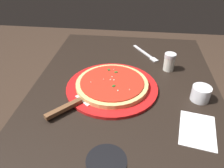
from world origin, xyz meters
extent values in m
cube|color=black|center=(-0.41, -0.27, 0.36)|extent=(0.06, 0.06, 0.72)
cube|color=black|center=(-0.41, 0.27, 0.36)|extent=(0.06, 0.06, 0.72)
cube|color=black|center=(0.00, 0.00, 0.74)|extent=(0.96, 0.69, 0.03)
cylinder|color=red|center=(0.01, -0.05, 0.76)|extent=(0.34, 0.34, 0.01)
cylinder|color=#DBB26B|center=(0.01, -0.05, 0.77)|extent=(0.26, 0.26, 0.02)
cylinder|color=red|center=(0.01, -0.05, 0.78)|extent=(0.23, 0.23, 0.00)
sphere|color=#EFEACC|center=(0.00, -0.05, 0.79)|extent=(0.00, 0.00, 0.00)
sphere|color=#EFEACC|center=(0.00, -0.04, 0.79)|extent=(0.00, 0.00, 0.00)
sphere|color=#EFEACC|center=(0.05, 0.02, 0.79)|extent=(0.00, 0.00, 0.00)
sphere|color=#EFEACC|center=(0.00, -0.08, 0.79)|extent=(0.00, 0.00, 0.00)
sphere|color=#EFEACC|center=(-0.08, -0.05, 0.79)|extent=(0.00, 0.00, 0.00)
sphere|color=#EFEACC|center=(0.06, -0.02, 0.79)|extent=(0.01, 0.01, 0.01)
sphere|color=#EFEACC|center=(-0.02, -0.05, 0.79)|extent=(0.00, 0.00, 0.00)
sphere|color=#EFEACC|center=(0.02, -0.12, 0.79)|extent=(0.00, 0.00, 0.00)
cube|color=#23561E|center=(0.04, -0.04, 0.79)|extent=(0.01, 0.01, 0.00)
cube|color=#23561E|center=(-0.06, -0.04, 0.79)|extent=(0.01, 0.01, 0.00)
cube|color=#23561E|center=(-0.07, -0.07, 0.79)|extent=(0.01, 0.01, 0.00)
cube|color=silver|center=(0.08, -0.11, 0.77)|extent=(0.11, 0.11, 0.00)
cube|color=brown|center=(0.16, -0.18, 0.77)|extent=(0.11, 0.10, 0.01)
cylinder|color=silver|center=(0.04, 0.26, 0.78)|extent=(0.06, 0.06, 0.05)
cube|color=white|center=(0.18, 0.23, 0.75)|extent=(0.16, 0.13, 0.00)
cube|color=silver|center=(-0.31, 0.06, 0.76)|extent=(0.13, 0.09, 0.00)
cube|color=silver|center=(-0.23, 0.12, 0.76)|extent=(0.04, 0.04, 0.00)
cylinder|color=silver|center=(-0.15, 0.17, 0.78)|extent=(0.04, 0.04, 0.06)
cylinder|color=silver|center=(-0.15, 0.17, 0.82)|extent=(0.05, 0.05, 0.01)
camera|label=1|loc=(0.66, 0.03, 1.23)|focal=35.38mm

